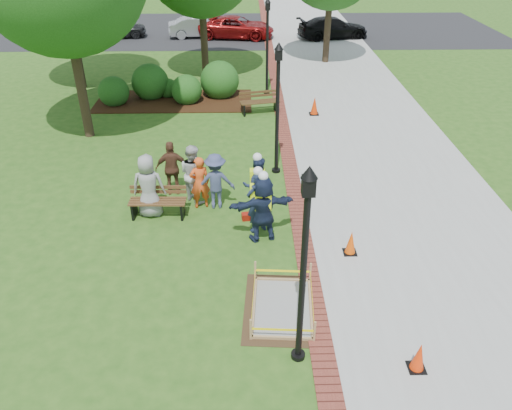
{
  "coord_description": "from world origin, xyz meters",
  "views": [
    {
      "loc": [
        0.27,
        -9.9,
        7.75
      ],
      "look_at": [
        0.5,
        1.2,
        1.0
      ],
      "focal_mm": 35.0,
      "sensor_mm": 36.0,
      "label": 1
    }
  ],
  "objects_px": {
    "cone_front": "(419,357)",
    "hivis_worker_b": "(258,200)",
    "wet_concrete_pad": "(283,300)",
    "bench_near": "(158,208)",
    "hivis_worker_a": "(263,207)",
    "hivis_worker_c": "(257,184)",
    "lamp_near": "(304,257)"
  },
  "relations": [
    {
      "from": "bench_near",
      "to": "hivis_worker_a",
      "type": "height_order",
      "value": "hivis_worker_a"
    },
    {
      "from": "wet_concrete_pad",
      "to": "hivis_worker_a",
      "type": "distance_m",
      "value": 2.85
    },
    {
      "from": "wet_concrete_pad",
      "to": "hivis_worker_b",
      "type": "xyz_separation_m",
      "value": [
        -0.47,
        3.1,
        0.73
      ]
    },
    {
      "from": "lamp_near",
      "to": "bench_near",
      "type": "bearing_deg",
      "value": 123.64
    },
    {
      "from": "bench_near",
      "to": "cone_front",
      "type": "xyz_separation_m",
      "value": [
        5.79,
        -5.65,
        0.05
      ]
    },
    {
      "from": "wet_concrete_pad",
      "to": "hivis_worker_c",
      "type": "relative_size",
      "value": 1.27
    },
    {
      "from": "lamp_near",
      "to": "hivis_worker_c",
      "type": "height_order",
      "value": "lamp_near"
    },
    {
      "from": "hivis_worker_a",
      "to": "hivis_worker_c",
      "type": "relative_size",
      "value": 1.07
    },
    {
      "from": "wet_concrete_pad",
      "to": "lamp_near",
      "type": "bearing_deg",
      "value": -81.0
    },
    {
      "from": "wet_concrete_pad",
      "to": "bench_near",
      "type": "relative_size",
      "value": 1.49
    },
    {
      "from": "lamp_near",
      "to": "hivis_worker_a",
      "type": "xyz_separation_m",
      "value": [
        -0.57,
        4.11,
        -1.48
      ]
    },
    {
      "from": "hivis_worker_c",
      "to": "bench_near",
      "type": "bearing_deg",
      "value": -176.9
    },
    {
      "from": "wet_concrete_pad",
      "to": "cone_front",
      "type": "bearing_deg",
      "value": -34.97
    },
    {
      "from": "hivis_worker_a",
      "to": "hivis_worker_b",
      "type": "height_order",
      "value": "hivis_worker_a"
    },
    {
      "from": "hivis_worker_b",
      "to": "hivis_worker_c",
      "type": "distance_m",
      "value": 0.96
    },
    {
      "from": "bench_near",
      "to": "lamp_near",
      "type": "xyz_separation_m",
      "value": [
        3.53,
        -5.3,
        2.2
      ]
    },
    {
      "from": "wet_concrete_pad",
      "to": "bench_near",
      "type": "distance_m",
      "value": 5.12
    },
    {
      "from": "wet_concrete_pad",
      "to": "hivis_worker_b",
      "type": "distance_m",
      "value": 3.22
    },
    {
      "from": "wet_concrete_pad",
      "to": "bench_near",
      "type": "height_order",
      "value": "bench_near"
    },
    {
      "from": "wet_concrete_pad",
      "to": "bench_near",
      "type": "xyz_separation_m",
      "value": [
        -3.31,
        3.91,
        0.04
      ]
    },
    {
      "from": "wet_concrete_pad",
      "to": "cone_front",
      "type": "distance_m",
      "value": 3.03
    },
    {
      "from": "cone_front",
      "to": "hivis_worker_a",
      "type": "relative_size",
      "value": 0.33
    },
    {
      "from": "lamp_near",
      "to": "hivis_worker_c",
      "type": "bearing_deg",
      "value": 97.18
    },
    {
      "from": "bench_near",
      "to": "lamp_near",
      "type": "relative_size",
      "value": 0.38
    },
    {
      "from": "cone_front",
      "to": "bench_near",
      "type": "bearing_deg",
      "value": 135.73
    },
    {
      "from": "lamp_near",
      "to": "hivis_worker_b",
      "type": "height_order",
      "value": "lamp_near"
    },
    {
      "from": "bench_near",
      "to": "hivis_worker_c",
      "type": "distance_m",
      "value": 2.92
    },
    {
      "from": "cone_front",
      "to": "hivis_worker_b",
      "type": "xyz_separation_m",
      "value": [
        -2.96,
        4.84,
        0.65
      ]
    },
    {
      "from": "bench_near",
      "to": "lamp_near",
      "type": "bearing_deg",
      "value": -56.36
    },
    {
      "from": "hivis_worker_c",
      "to": "wet_concrete_pad",
      "type": "bearing_deg",
      "value": -83.44
    },
    {
      "from": "wet_concrete_pad",
      "to": "hivis_worker_a",
      "type": "xyz_separation_m",
      "value": [
        -0.35,
        2.72,
        0.76
      ]
    },
    {
      "from": "bench_near",
      "to": "hivis_worker_b",
      "type": "relative_size",
      "value": 0.82
    }
  ]
}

